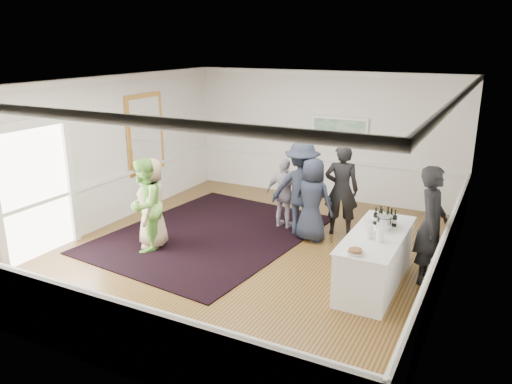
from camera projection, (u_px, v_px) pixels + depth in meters
The scene contains 23 objects.
floor at pixel (250, 252), 9.60m from camera, with size 8.00×8.00×0.00m, color brown.
ceiling at pixel (249, 82), 8.66m from camera, with size 7.00×8.00×0.02m, color white.
wall_left at pixel (105, 152), 10.66m from camera, with size 0.02×8.00×3.20m, color white.
wall_right at pixel (453, 198), 7.60m from camera, with size 0.02×8.00×3.20m, color white.
wall_back at pixel (324, 135), 12.53m from camera, with size 7.00×0.02×3.20m, color white.
wall_front at pixel (87, 249), 5.72m from camera, with size 7.00×0.02×3.20m, color white.
wainscoting at pixel (250, 227), 9.45m from camera, with size 7.00×8.00×1.00m, color white, non-canonical shape.
mirror at pixel (146, 134), 11.68m from camera, with size 0.05×1.25×1.85m.
doorway at pixel (34, 182), 9.07m from camera, with size 0.10×1.78×2.56m.
landscape_painting at pixel (339, 130), 12.26m from camera, with size 1.44×0.06×0.66m.
area_rug at pixel (211, 234), 10.44m from camera, with size 3.58×4.70×0.02m, color black.
serving_table at pixel (375, 259), 8.19m from camera, with size 0.85×2.23×0.90m.
bartender at pixel (431, 225), 8.17m from camera, with size 0.73×0.48×1.99m, color black.
guest_tan at pixel (152, 203), 9.62m from camera, with size 0.87×0.57×1.78m, color tan.
guest_green at pixel (144, 205), 9.44m from camera, with size 0.88×0.69×1.81m, color #7FD053.
guest_lilac at pixel (285, 194), 10.62m from camera, with size 0.89×0.37×1.52m, color #B4A9BE.
guest_dark_a at pixel (302, 188), 10.25m from camera, with size 1.26×0.73×1.96m, color #202636.
guest_dark_b at pixel (341, 190), 10.22m from camera, with size 0.70×0.46×1.92m, color black.
guest_navy at pixel (312, 200), 9.94m from camera, with size 0.83×0.54×1.69m, color #202636.
wine_bottles at pixel (384, 216), 8.42m from camera, with size 0.39×0.23×0.31m.
juice_pitchers at pixel (373, 230), 7.87m from camera, with size 0.37×0.40×0.24m.
ice_bucket at pixel (384, 223), 8.20m from camera, with size 0.26×0.26×0.24m, color silver.
nut_bowl at pixel (355, 252), 7.28m from camera, with size 0.25×0.25×0.08m.
Camera 1 is at (4.14, -7.81, 3.90)m, focal length 35.00 mm.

